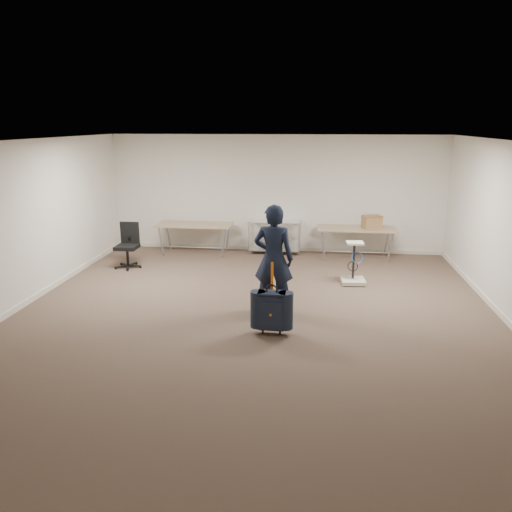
# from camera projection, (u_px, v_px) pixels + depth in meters

# --- Properties ---
(ground) EXTENTS (9.00, 9.00, 0.00)m
(ground) POSITION_uv_depth(u_px,v_px,m) (253.00, 319.00, 8.07)
(ground) COLOR #49372C
(ground) RESTS_ON ground
(room_shell) EXTENTS (8.00, 9.00, 9.00)m
(room_shell) POSITION_uv_depth(u_px,v_px,m) (262.00, 288.00, 9.38)
(room_shell) COLOR silver
(room_shell) RESTS_ON ground
(folding_table_left) EXTENTS (1.80, 0.75, 0.73)m
(folding_table_left) POSITION_uv_depth(u_px,v_px,m) (195.00, 226.00, 11.90)
(folding_table_left) COLOR #9B815F
(folding_table_left) RESTS_ON ground
(folding_table_right) EXTENTS (1.80, 0.75, 0.73)m
(folding_table_right) POSITION_uv_depth(u_px,v_px,m) (356.00, 230.00, 11.47)
(folding_table_right) COLOR #9B815F
(folding_table_right) RESTS_ON ground
(wire_shelf) EXTENTS (1.22, 0.47, 0.80)m
(wire_shelf) POSITION_uv_depth(u_px,v_px,m) (275.00, 235.00, 11.98)
(wire_shelf) COLOR silver
(wire_shelf) RESTS_ON ground
(person) EXTENTS (0.70, 0.49, 1.81)m
(person) POSITION_uv_depth(u_px,v_px,m) (274.00, 259.00, 8.21)
(person) COLOR black
(person) RESTS_ON ground
(suitcase) EXTENTS (0.42, 0.25, 1.12)m
(suitcase) POSITION_uv_depth(u_px,v_px,m) (272.00, 310.00, 7.39)
(suitcase) COLOR black
(suitcase) RESTS_ON ground
(office_chair) EXTENTS (0.59, 0.59, 0.97)m
(office_chair) POSITION_uv_depth(u_px,v_px,m) (128.00, 254.00, 10.87)
(office_chair) COLOR black
(office_chair) RESTS_ON ground
(equipment_cart) EXTENTS (0.49, 0.49, 0.84)m
(equipment_cart) POSITION_uv_depth(u_px,v_px,m) (353.00, 273.00, 9.77)
(equipment_cart) COLOR #EFE3CD
(equipment_cart) RESTS_ON ground
(cardboard_box) EXTENTS (0.47, 0.41, 0.30)m
(cardboard_box) POSITION_uv_depth(u_px,v_px,m) (372.00, 222.00, 11.34)
(cardboard_box) COLOR olive
(cardboard_box) RESTS_ON folding_table_right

